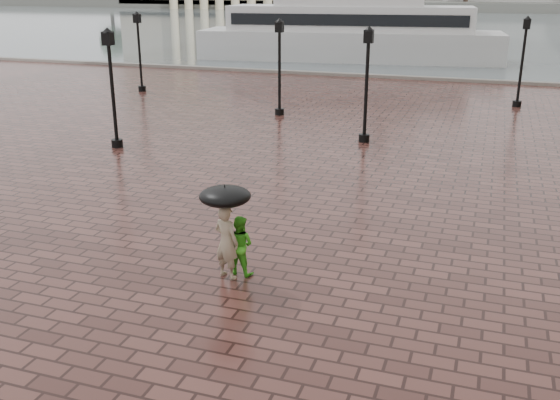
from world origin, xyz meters
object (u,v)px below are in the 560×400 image
(adult_pedestrian, at_px, (226,242))
(child_pedestrian, at_px, (240,245))
(street_lamps, at_px, (285,68))
(ferry_near, at_px, (349,30))

(adult_pedestrian, bearing_deg, child_pedestrian, -107.43)
(street_lamps, bearing_deg, child_pedestrian, -74.90)
(child_pedestrian, bearing_deg, ferry_near, -72.81)
(adult_pedestrian, xyz_separation_m, ferry_near, (-6.58, 40.44, 1.57))
(street_lamps, height_order, ferry_near, ferry_near)
(adult_pedestrian, distance_m, child_pedestrian, 0.36)
(ferry_near, bearing_deg, adult_pedestrian, -87.43)
(street_lamps, relative_size, ferry_near, 0.86)
(child_pedestrian, bearing_deg, street_lamps, -67.27)
(street_lamps, relative_size, child_pedestrian, 15.83)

